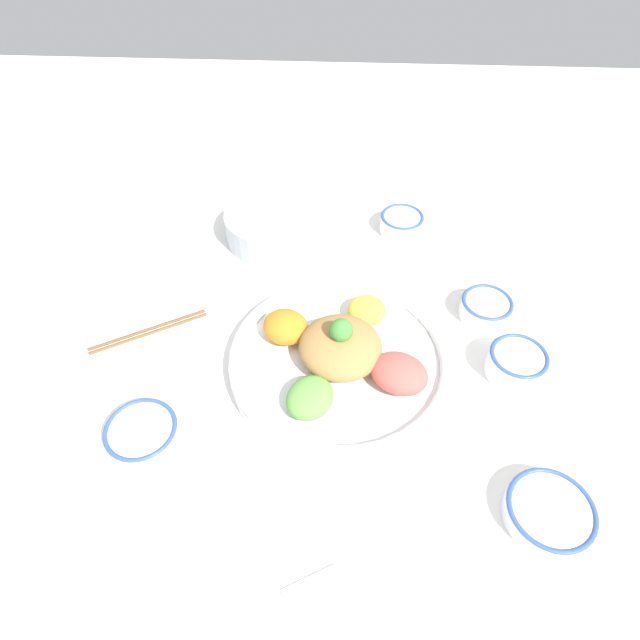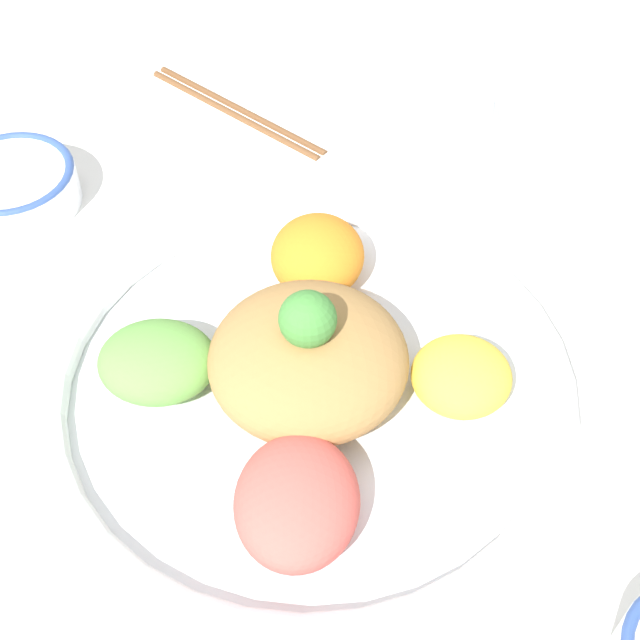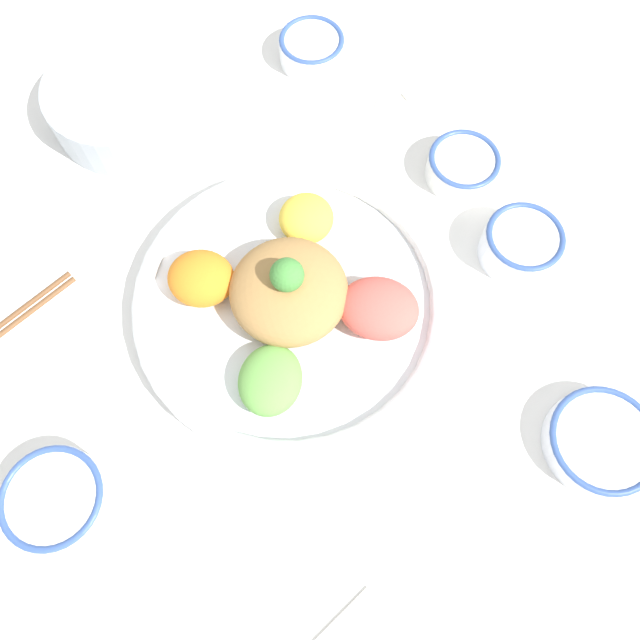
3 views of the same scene
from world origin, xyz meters
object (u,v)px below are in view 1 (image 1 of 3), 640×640
(salad_platter, at_px, (340,357))
(sauce_bowl_red, at_px, (402,222))
(rice_bowl_blue, at_px, (142,434))
(sauce_bowl_dark, at_px, (517,363))
(rice_bowl_plain, at_px, (549,512))
(chopsticks_pair_far, at_px, (148,330))
(sauce_bowl_far, at_px, (486,307))
(side_serving_bowl, at_px, (271,224))
(serving_spoon_extra, at_px, (457,262))
(serving_spoon_main, at_px, (283,593))

(salad_platter, xyz_separation_m, sauce_bowl_red, (-0.37, 0.12, -0.00))
(salad_platter, distance_m, rice_bowl_blue, 0.33)
(rice_bowl_blue, bearing_deg, sauce_bowl_dark, 105.23)
(rice_bowl_blue, relative_size, sauce_bowl_dark, 1.14)
(rice_bowl_blue, xyz_separation_m, rice_bowl_plain, (0.09, 0.58, -0.00))
(sauce_bowl_red, distance_m, chopsticks_pair_far, 0.56)
(sauce_bowl_red, relative_size, sauce_bowl_far, 0.99)
(rice_bowl_blue, height_order, side_serving_bowl, side_serving_bowl)
(chopsticks_pair_far, relative_size, serving_spoon_extra, 1.38)
(sauce_bowl_dark, bearing_deg, rice_bowl_blue, -74.77)
(chopsticks_pair_far, bearing_deg, sauce_bowl_dark, 145.68)
(sauce_bowl_dark, relative_size, sauce_bowl_far, 1.03)
(side_serving_bowl, bearing_deg, sauce_bowl_red, 97.98)
(chopsticks_pair_far, height_order, serving_spoon_extra, chopsticks_pair_far)
(sauce_bowl_far, relative_size, serving_spoon_extra, 0.66)
(sauce_bowl_far, xyz_separation_m, serving_spoon_extra, (-0.14, -0.03, -0.02))
(sauce_bowl_dark, distance_m, chopsticks_pair_far, 0.64)
(rice_bowl_blue, relative_size, sauce_bowl_far, 1.17)
(salad_platter, height_order, rice_bowl_blue, salad_platter)
(rice_bowl_plain, height_order, sauce_bowl_far, sauce_bowl_far)
(chopsticks_pair_far, bearing_deg, salad_platter, 141.00)
(salad_platter, height_order, sauce_bowl_far, salad_platter)
(sauce_bowl_dark, xyz_separation_m, rice_bowl_plain, (0.25, -0.00, -0.01))
(sauce_bowl_dark, distance_m, serving_spoon_main, 0.50)
(sauce_bowl_red, height_order, chopsticks_pair_far, sauce_bowl_red)
(side_serving_bowl, bearing_deg, serving_spoon_main, 7.34)
(sauce_bowl_dark, height_order, sauce_bowl_far, sauce_bowl_dark)
(salad_platter, distance_m, sauce_bowl_dark, 0.29)
(serving_spoon_extra, bearing_deg, sauce_bowl_dark, -95.40)
(rice_bowl_blue, relative_size, serving_spoon_main, 0.97)
(rice_bowl_blue, height_order, serving_spoon_extra, rice_bowl_blue)
(rice_bowl_blue, bearing_deg, side_serving_bowl, 164.15)
(rice_bowl_plain, height_order, side_serving_bowl, side_serving_bowl)
(rice_bowl_plain, relative_size, sauce_bowl_far, 1.29)
(sauce_bowl_red, relative_size, sauce_bowl_dark, 0.96)
(sauce_bowl_far, bearing_deg, sauce_bowl_dark, 12.36)
(rice_bowl_plain, xyz_separation_m, sauce_bowl_far, (-0.38, -0.03, 0.00))
(rice_bowl_plain, distance_m, serving_spoon_main, 0.37)
(serving_spoon_main, bearing_deg, chopsticks_pair_far, 96.39)
(rice_bowl_plain, bearing_deg, salad_platter, -130.36)
(side_serving_bowl, bearing_deg, sauce_bowl_far, 63.79)
(sauce_bowl_far, bearing_deg, rice_bowl_blue, -62.51)
(rice_bowl_blue, bearing_deg, sauce_bowl_far, 117.49)
(sauce_bowl_dark, xyz_separation_m, side_serving_bowl, (-0.33, -0.44, 0.01))
(sauce_bowl_red, xyz_separation_m, serving_spoon_extra, (0.10, 0.11, -0.02))
(chopsticks_pair_far, height_order, serving_spoon_main, chopsticks_pair_far)
(side_serving_bowl, distance_m, serving_spoon_main, 0.70)
(salad_platter, relative_size, sauce_bowl_red, 4.03)
(sauce_bowl_red, bearing_deg, rice_bowl_plain, 15.10)
(salad_platter, distance_m, rice_bowl_plain, 0.38)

